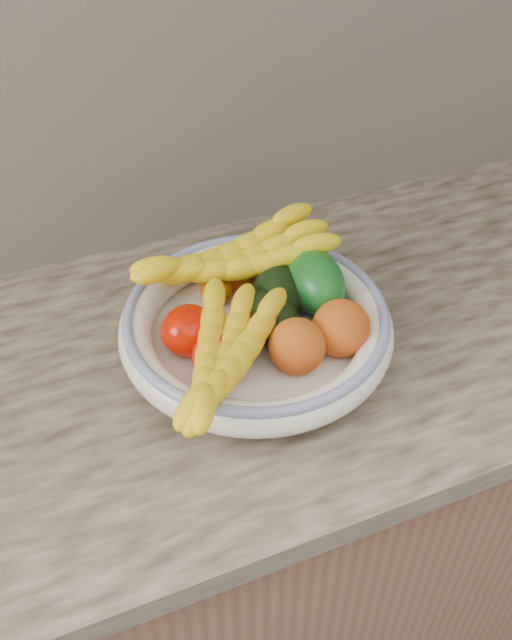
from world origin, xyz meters
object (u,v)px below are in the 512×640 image
Objects in this scene: green_mango at (315,282)px; banana_bunch_front at (223,363)px; banana_bunch_back at (233,263)px; fruit_bowl at (256,326)px.

green_mango is 0.40× the size of banana_bunch_front.
green_mango is 0.12m from banana_bunch_back.
banana_bunch_front is at bearing -134.56° from fruit_bowl.
banana_bunch_back reaches higher than fruit_bowl.
banana_bunch_back is (0.00, 0.10, 0.04)m from fruit_bowl.
banana_bunch_front is at bearing -117.27° from banana_bunch_back.
fruit_bowl is 3.14× the size of green_mango.
banana_bunch_back is at bearing 146.53° from green_mango.
fruit_bowl is at bearing -9.02° from banana_bunch_front.
fruit_bowl is 0.11m from banana_bunch_back.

